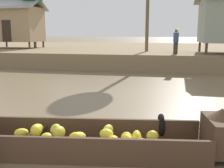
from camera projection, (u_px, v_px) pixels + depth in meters
ground_plane at (139, 91)px, 11.11m from camera, size 300.00×300.00×0.00m
riverbank_strip at (154, 52)px, 25.59m from camera, size 160.00×20.00×1.09m
banana_boat at (84, 137)px, 5.35m from camera, size 6.07×2.29×0.98m
stilt_house_left at (16, 24)px, 23.18m from camera, size 4.88×3.48×4.35m
vendor_person at (176, 39)px, 16.65m from camera, size 0.44×0.44×1.66m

